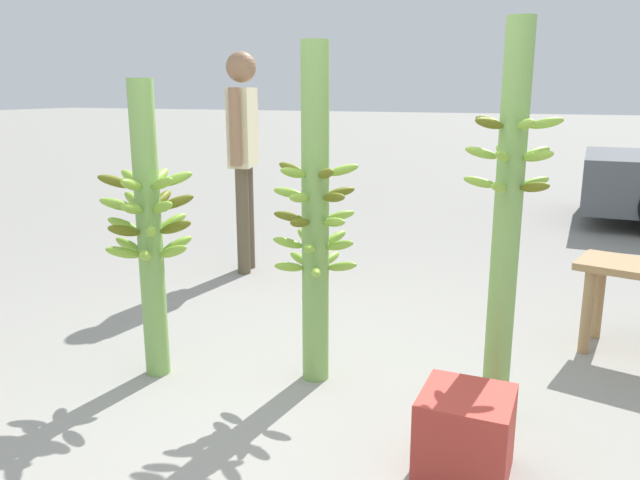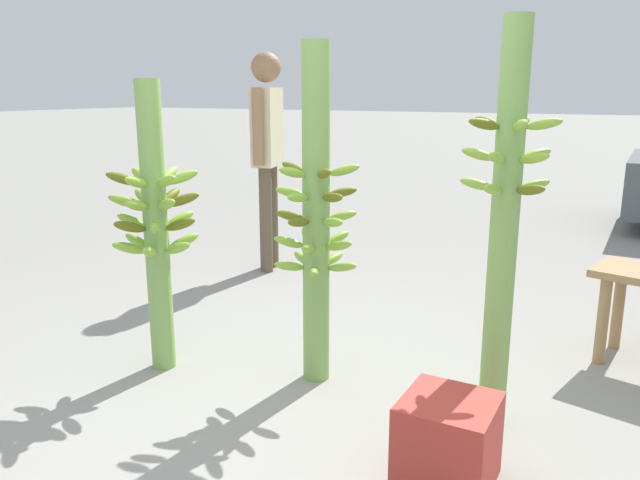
% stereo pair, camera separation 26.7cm
% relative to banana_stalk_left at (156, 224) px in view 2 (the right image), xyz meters
% --- Properties ---
extents(ground_plane, '(80.00, 80.00, 0.00)m').
position_rel_banana_stalk_left_xyz_m(ground_plane, '(0.87, -0.28, -0.78)').
color(ground_plane, gray).
extents(banana_stalk_left, '(0.46, 0.46, 1.49)m').
position_rel_banana_stalk_left_xyz_m(banana_stalk_left, '(0.00, 0.00, 0.00)').
color(banana_stalk_left, '#7AA851').
rests_on(banana_stalk_left, ground_plane).
extents(banana_stalk_center, '(0.43, 0.43, 1.66)m').
position_rel_banana_stalk_left_xyz_m(banana_stalk_center, '(0.78, 0.27, 0.06)').
color(banana_stalk_center, '#7AA851').
rests_on(banana_stalk_center, ground_plane).
extents(banana_stalk_right, '(0.39, 0.39, 1.73)m').
position_rel_banana_stalk_left_xyz_m(banana_stalk_right, '(1.67, 0.26, 0.13)').
color(banana_stalk_right, '#7AA851').
rests_on(banana_stalk_right, ground_plane).
extents(vendor_person, '(0.26, 0.55, 1.73)m').
position_rel_banana_stalk_left_xyz_m(vendor_person, '(-0.52, 1.85, 0.28)').
color(vendor_person, brown).
rests_on(vendor_person, ground_plane).
extents(produce_crate, '(0.34, 0.34, 0.34)m').
position_rel_banana_stalk_left_xyz_m(produce_crate, '(1.63, -0.28, -0.61)').
color(produce_crate, '#B2382D').
rests_on(produce_crate, ground_plane).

